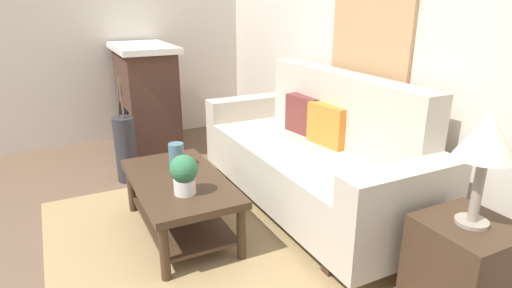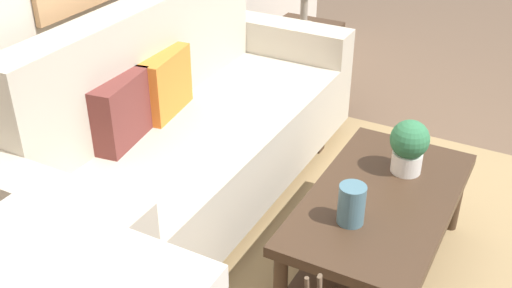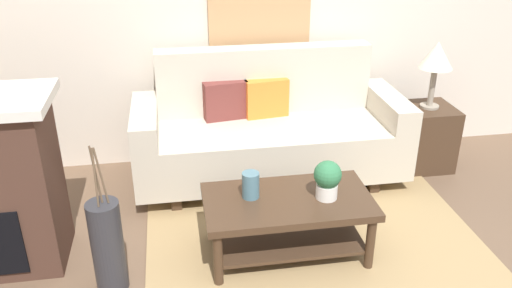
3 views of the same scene
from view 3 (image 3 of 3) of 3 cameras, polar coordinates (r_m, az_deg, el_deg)
The scene contains 14 objects.
wall_back at distance 4.64m, azimuth 2.03°, elevation 14.64°, with size 5.36×0.10×2.70m, color beige.
area_rug at distance 3.80m, azimuth 6.31°, elevation -10.41°, with size 2.33×1.99×0.01m, color #A38456.
couch at distance 4.39m, azimuth 1.41°, elevation 1.38°, with size 2.20×0.84×1.08m.
throw_pillow_maroon at distance 4.36m, azimuth -3.30°, elevation 4.73°, with size 0.36×0.12×0.32m, color brown.
throw_pillow_orange at distance 4.41m, azimuth 1.14°, elevation 5.00°, with size 0.36×0.12×0.32m, color orange.
coffee_table at distance 3.51m, azimuth 3.44°, elevation -7.49°, with size 1.10×0.60×0.43m.
tabletop_vase at distance 3.41m, azimuth -0.58°, elevation -4.47°, with size 0.11×0.11×0.18m, color slate.
potted_plant_tabletop at distance 3.41m, azimuth 7.74°, elevation -3.73°, with size 0.18×0.18×0.26m.
side_table at distance 4.88m, azimuth 17.79°, elevation 0.76°, with size 0.44×0.44×0.56m, color #422D1E.
table_lamp at distance 4.65m, azimuth 18.96°, elevation 8.78°, with size 0.28×0.28×0.57m.
floor_vase at distance 3.34m, azimuth -15.74°, elevation -10.65°, with size 0.20×0.20×0.61m, color #2D2D33.
floor_vase_branch_a at distance 3.09m, azimuth -16.43°, elevation -3.34°, with size 0.01×0.01×0.36m, color brown.
floor_vase_branch_b at distance 3.11m, azimuth -16.95°, elevation -3.22°, with size 0.01×0.01×0.36m, color brown.
floor_vase_branch_c at distance 3.08m, azimuth -17.01°, elevation -3.53°, with size 0.01×0.01×0.36m, color brown.
Camera 3 is at (-0.91, -2.44, 2.22)m, focal length 36.96 mm.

